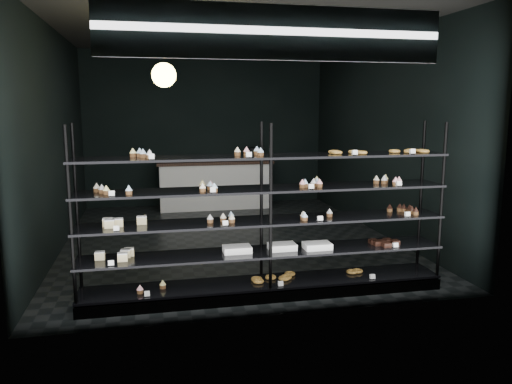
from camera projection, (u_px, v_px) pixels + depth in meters
room at (228, 138)px, 7.64m from camera, size 5.01×6.01×3.20m
display_shelf at (263, 241)px, 5.44m from camera, size 4.00×0.50×1.91m
signage at (276, 33)px, 4.62m from camera, size 3.30×0.05×0.50m
pendant_lamp at (164, 75)px, 6.05m from camera, size 0.30×0.30×0.88m
service_counter at (216, 184)px, 10.26m from camera, size 2.34×0.65×1.23m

